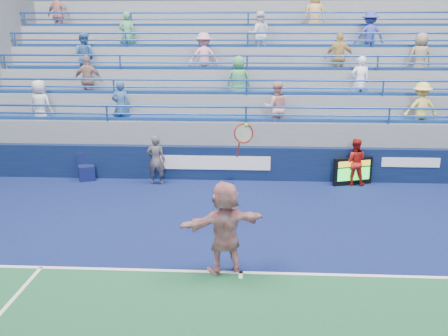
# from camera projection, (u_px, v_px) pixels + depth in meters

# --- Properties ---
(ground) EXTENTS (120.00, 120.00, 0.00)m
(ground) POSITION_uv_depth(u_px,v_px,m) (241.00, 273.00, 10.01)
(ground) COLOR #333538
(sponsor_wall) EXTENTS (18.00, 0.32, 1.10)m
(sponsor_wall) POSITION_uv_depth(u_px,v_px,m) (245.00, 163.00, 16.12)
(sponsor_wall) COLOR #091636
(sponsor_wall) RESTS_ON ground
(bleacher_stand) EXTENTS (18.00, 5.60, 6.13)m
(bleacher_stand) POSITION_uv_depth(u_px,v_px,m) (247.00, 114.00, 19.48)
(bleacher_stand) COLOR slate
(bleacher_stand) RESTS_ON ground
(serve_speed_board) EXTENTS (1.26, 0.52, 0.88)m
(serve_speed_board) POSITION_uv_depth(u_px,v_px,m) (353.00, 171.00, 15.61)
(serve_speed_board) COLOR black
(serve_speed_board) RESTS_ON ground
(judge_chair) EXTENTS (0.64, 0.66, 0.87)m
(judge_chair) POSITION_uv_depth(u_px,v_px,m) (87.00, 172.00, 16.16)
(judge_chair) COLOR #0D1442
(judge_chair) RESTS_ON ground
(tennis_player) EXTENTS (1.85, 1.20, 3.06)m
(tennis_player) POSITION_uv_depth(u_px,v_px,m) (225.00, 227.00, 9.85)
(tennis_player) COLOR white
(tennis_player) RESTS_ON ground
(line_judge) EXTENTS (0.58, 0.39, 1.57)m
(line_judge) POSITION_uv_depth(u_px,v_px,m) (156.00, 160.00, 15.59)
(line_judge) COLOR #141838
(line_judge) RESTS_ON ground
(ball_girl) EXTENTS (0.79, 0.65, 1.49)m
(ball_girl) POSITION_uv_depth(u_px,v_px,m) (354.00, 162.00, 15.54)
(ball_girl) COLOR #AF1814
(ball_girl) RESTS_ON ground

